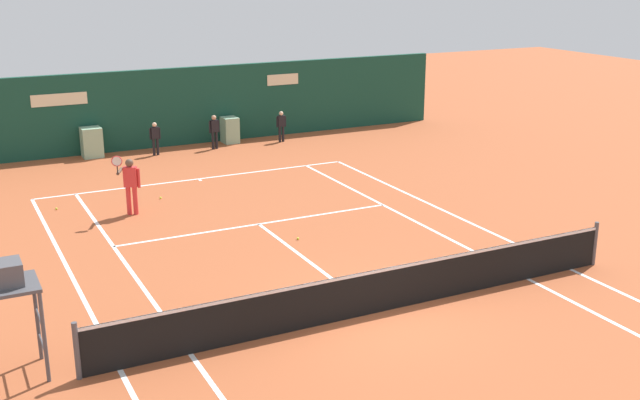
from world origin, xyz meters
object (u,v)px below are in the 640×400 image
Objects in this scene: umpire_chair at (6,285)px; tennis_ball_near_service_line at (56,209)px; ball_kid_left_post at (155,136)px; ball_kid_right_post at (281,124)px; tennis_ball_mid_court at (161,198)px; player_on_baseline at (130,182)px; tennis_ball_by_sideline at (298,239)px; ball_kid_centre_post at (214,130)px.

tennis_ball_near_service_line is (2.15, 9.68, -1.69)m from umpire_chair.
ball_kid_right_post is (5.16, -0.00, -0.00)m from ball_kid_left_post.
umpire_chair is 37.17× the size of tennis_ball_mid_court.
tennis_ball_mid_court is at bearing -111.13° from player_on_baseline.
ball_kid_right_post is at bearing 68.12° from tennis_ball_by_sideline.
player_on_baseline reaches higher than ball_kid_centre_post.
tennis_ball_near_service_line is at bearing 31.16° from ball_kid_centre_post.
tennis_ball_mid_court is 1.00× the size of tennis_ball_by_sideline.
umpire_chair reaches higher than ball_kid_right_post.
tennis_ball_mid_court is (3.03, -0.29, 0.00)m from tennis_ball_near_service_line.
player_on_baseline is at bearing -134.46° from tennis_ball_mid_court.
tennis_ball_mid_court is at bearing 151.14° from umpire_chair.
ball_kid_centre_post is at bearing 38.50° from tennis_ball_near_service_line.
tennis_ball_mid_court is (5.18, 9.40, -1.69)m from umpire_chair.
ball_kid_centre_post is at bearing 3.03° from ball_kid_right_post.
ball_kid_left_post is at bearing 50.47° from tennis_ball_near_service_line.
ball_kid_left_post is at bearing 3.03° from ball_kid_right_post.
umpire_chair is 10.06m from tennis_ball_near_service_line.
umpire_chair is 17.54m from ball_kid_centre_post.
umpire_chair is 37.17× the size of tennis_ball_near_service_line.
player_on_baseline is 7.31m from ball_kid_left_post.
ball_kid_centre_post is 19.46× the size of tennis_ball_by_sideline.
ball_kid_right_post is 18.32× the size of tennis_ball_near_service_line.
ball_kid_right_post is 2.83m from ball_kid_centre_post.
ball_kid_left_post is (6.60, 15.07, -1.00)m from umpire_chair.
ball_kid_right_post reaches higher than tennis_ball_near_service_line.
ball_kid_right_post is (11.76, 15.07, -1.00)m from umpire_chair.
ball_kid_left_post reaches higher than tennis_ball_near_service_line.
tennis_ball_near_service_line is at bearing 50.72° from ball_kid_left_post.
player_on_baseline reaches higher than tennis_ball_by_sideline.
tennis_ball_mid_court is (1.15, 1.17, -0.94)m from player_on_baseline.
ball_kid_right_post is at bearing 142.05° from umpire_chair.
ball_kid_centre_post is (2.33, -0.00, 0.04)m from ball_kid_left_post.
umpire_chair is at bearing 52.03° from ball_kid_centre_post.
tennis_ball_near_service_line is at bearing 167.50° from umpire_chair.
umpire_chair is 9.19m from player_on_baseline.
tennis_ball_by_sideline is at bearing 94.29° from ball_kid_left_post.
ball_kid_centre_post reaches higher than tennis_ball_near_service_line.
ball_kid_centre_post is 6.84m from tennis_ball_mid_court.
tennis_ball_by_sideline is (3.34, -4.08, -0.94)m from player_on_baseline.
tennis_ball_near_service_line and tennis_ball_by_sideline have the same top height.
tennis_ball_near_service_line is (-1.89, 1.45, -0.94)m from player_on_baseline.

